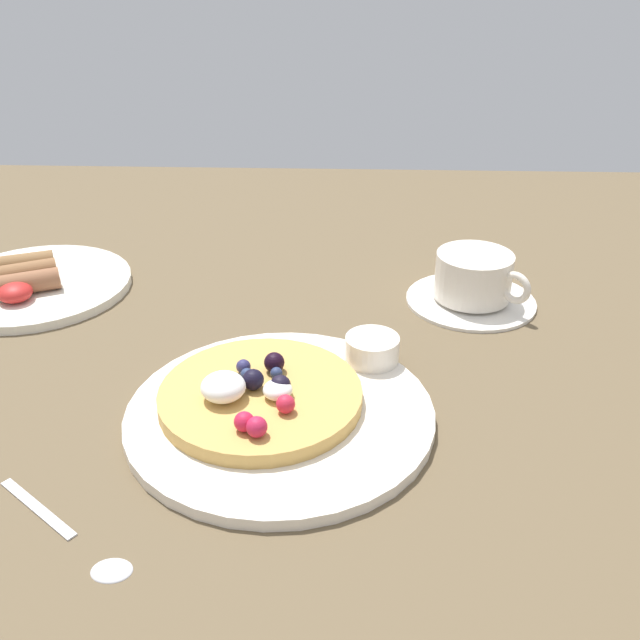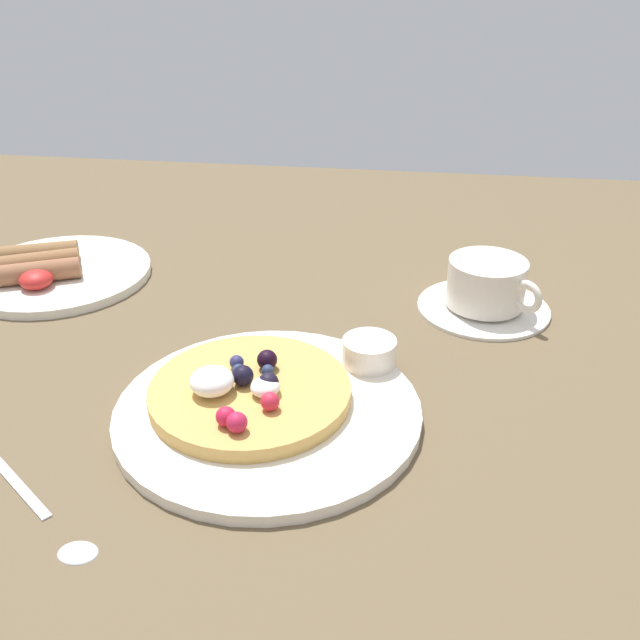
{
  "view_description": "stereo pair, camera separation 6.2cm",
  "coord_description": "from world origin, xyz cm",
  "px_view_note": "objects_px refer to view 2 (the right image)",
  "views": [
    {
      "loc": [
        7.87,
        -61.21,
        37.54
      ],
      "look_at": [
        5.44,
        0.18,
        4.0
      ],
      "focal_mm": 39.79,
      "sensor_mm": 36.0,
      "label": 1
    },
    {
      "loc": [
        14.05,
        -60.65,
        37.54
      ],
      "look_at": [
        5.44,
        0.18,
        4.0
      ],
      "focal_mm": 39.79,
      "sensor_mm": 36.0,
      "label": 2
    }
  ],
  "objects_px": {
    "pancake_plate": "(268,411)",
    "teaspoon": "(55,525)",
    "breakfast_plate": "(58,274)",
    "coffee_cup": "(487,282)",
    "syrup_ramekin": "(369,351)",
    "coffee_saucer": "(483,306)"
  },
  "relations": [
    {
      "from": "pancake_plate",
      "to": "syrup_ramekin",
      "type": "relative_size",
      "value": 5.16
    },
    {
      "from": "syrup_ramekin",
      "to": "breakfast_plate",
      "type": "relative_size",
      "value": 0.23
    },
    {
      "from": "pancake_plate",
      "to": "coffee_cup",
      "type": "distance_m",
      "value": 0.31
    },
    {
      "from": "coffee_saucer",
      "to": "teaspoon",
      "type": "xyz_separation_m",
      "value": [
        -0.33,
        -0.39,
        -0.0
      ]
    },
    {
      "from": "coffee_saucer",
      "to": "teaspoon",
      "type": "height_order",
      "value": "coffee_saucer"
    },
    {
      "from": "teaspoon",
      "to": "coffee_saucer",
      "type": "bearing_deg",
      "value": 49.95
    },
    {
      "from": "breakfast_plate",
      "to": "teaspoon",
      "type": "relative_size",
      "value": 1.8
    },
    {
      "from": "pancake_plate",
      "to": "teaspoon",
      "type": "relative_size",
      "value": 2.15
    },
    {
      "from": "coffee_cup",
      "to": "teaspoon",
      "type": "distance_m",
      "value": 0.51
    },
    {
      "from": "syrup_ramekin",
      "to": "teaspoon",
      "type": "height_order",
      "value": "syrup_ramekin"
    },
    {
      "from": "coffee_saucer",
      "to": "coffee_cup",
      "type": "distance_m",
      "value": 0.03
    },
    {
      "from": "pancake_plate",
      "to": "breakfast_plate",
      "type": "bearing_deg",
      "value": 142.16
    },
    {
      "from": "coffee_cup",
      "to": "pancake_plate",
      "type": "bearing_deg",
      "value": -130.87
    },
    {
      "from": "syrup_ramekin",
      "to": "coffee_cup",
      "type": "height_order",
      "value": "coffee_cup"
    },
    {
      "from": "pancake_plate",
      "to": "teaspoon",
      "type": "height_order",
      "value": "pancake_plate"
    },
    {
      "from": "breakfast_plate",
      "to": "coffee_saucer",
      "type": "relative_size",
      "value": 1.52
    },
    {
      "from": "pancake_plate",
      "to": "teaspoon",
      "type": "xyz_separation_m",
      "value": [
        -0.12,
        -0.15,
        -0.0
      ]
    },
    {
      "from": "pancake_plate",
      "to": "coffee_cup",
      "type": "bearing_deg",
      "value": 49.13
    },
    {
      "from": "pancake_plate",
      "to": "coffee_cup",
      "type": "xyz_separation_m",
      "value": [
        0.2,
        0.23,
        0.03
      ]
    },
    {
      "from": "teaspoon",
      "to": "breakfast_plate",
      "type": "bearing_deg",
      "value": 115.73
    },
    {
      "from": "coffee_saucer",
      "to": "syrup_ramekin",
      "type": "bearing_deg",
      "value": -128.34
    },
    {
      "from": "syrup_ramekin",
      "to": "teaspoon",
      "type": "relative_size",
      "value": 0.42
    }
  ]
}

